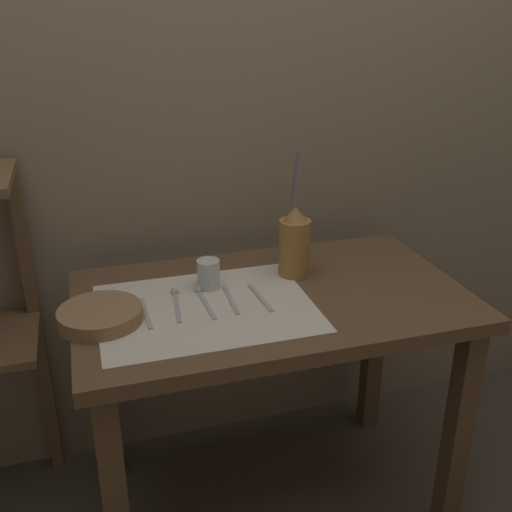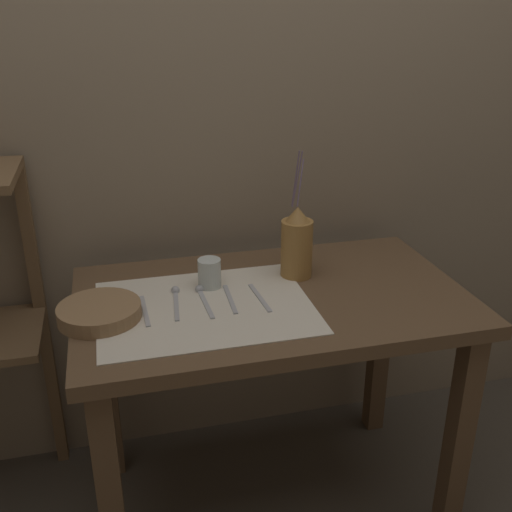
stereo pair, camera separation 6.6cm
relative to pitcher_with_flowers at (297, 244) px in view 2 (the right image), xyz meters
The scene contains 12 objects.
ground_plane 0.86m from the pitcher_with_flowers, 135.40° to the right, with size 12.00×12.00×0.00m, color #473F35.
stone_wall_back 0.50m from the pitcher_with_flowers, 107.29° to the left, with size 7.00×0.06×2.40m.
wooden_table 0.26m from the pitcher_with_flowers, 135.40° to the right, with size 1.08×0.64×0.74m.
linen_cloth 0.34m from the pitcher_with_flowers, 155.67° to the right, with size 0.56×0.44×0.00m.
pitcher_with_flowers is the anchor object (origin of this frame).
wooden_bowl 0.59m from the pitcher_with_flowers, 166.98° to the right, with size 0.21×0.21×0.04m.
glass_tumbler_near 0.27m from the pitcher_with_flowers, behind, with size 0.07×0.07×0.08m.
knife_center 0.48m from the pitcher_with_flowers, 164.83° to the right, with size 0.02×0.17×0.00m.
spoon_inner 0.38m from the pitcher_with_flowers, behind, with size 0.03×0.18×0.02m.
spoon_outer 0.32m from the pitcher_with_flowers, 166.89° to the right, with size 0.03×0.18×0.02m.
fork_inner 0.27m from the pitcher_with_flowers, 153.44° to the right, with size 0.02×0.17×0.00m.
fork_outer 0.21m from the pitcher_with_flowers, 139.15° to the right, with size 0.02×0.17×0.00m.
Camera 2 is at (-0.41, -1.43, 1.49)m, focal length 42.00 mm.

